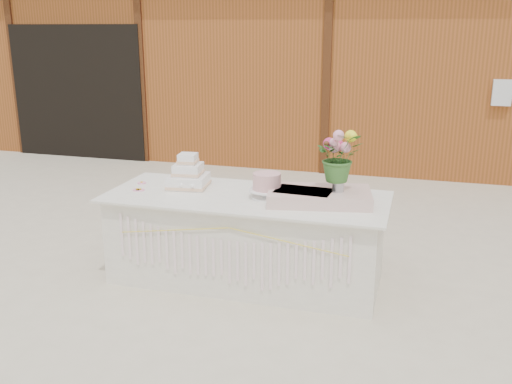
# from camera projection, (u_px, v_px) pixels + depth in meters

# --- Properties ---
(ground) EXTENTS (80.00, 80.00, 0.00)m
(ground) POSITION_uv_depth(u_px,v_px,m) (247.00, 279.00, 5.05)
(ground) COLOR beige
(ground) RESTS_ON ground
(barn) EXTENTS (12.60, 4.60, 3.30)m
(barn) POSITION_uv_depth(u_px,v_px,m) (345.00, 55.00, 10.12)
(barn) COLOR brown
(barn) RESTS_ON ground
(cake_table) EXTENTS (2.40, 1.00, 0.77)m
(cake_table) POSITION_uv_depth(u_px,v_px,m) (246.00, 238.00, 4.94)
(cake_table) COLOR white
(cake_table) RESTS_ON ground
(wedding_cake) EXTENTS (0.38, 0.38, 0.31)m
(wedding_cake) POSITION_uv_depth(u_px,v_px,m) (188.00, 176.00, 5.08)
(wedding_cake) COLOR white
(wedding_cake) RESTS_ON cake_table
(pink_cake_stand) EXTENTS (0.30, 0.30, 0.21)m
(pink_cake_stand) POSITION_uv_depth(u_px,v_px,m) (267.00, 184.00, 4.74)
(pink_cake_stand) COLOR white
(pink_cake_stand) RESTS_ON cake_table
(satin_runner) EXTENTS (0.90, 0.62, 0.10)m
(satin_runner) POSITION_uv_depth(u_px,v_px,m) (319.00, 196.00, 4.64)
(satin_runner) COLOR beige
(satin_runner) RESTS_ON cake_table
(flower_vase) EXTENTS (0.10, 0.10, 0.13)m
(flower_vase) POSITION_uv_depth(u_px,v_px,m) (338.00, 183.00, 4.58)
(flower_vase) COLOR #BABABF
(flower_vase) RESTS_ON satin_runner
(bouquet) EXTENTS (0.42, 0.39, 0.40)m
(bouquet) POSITION_uv_depth(u_px,v_px,m) (340.00, 151.00, 4.50)
(bouquet) COLOR #36692A
(bouquet) RESTS_ON flower_vase
(loose_flowers) EXTENTS (0.24, 0.41, 0.02)m
(loose_flowers) POSITION_uv_depth(u_px,v_px,m) (142.00, 184.00, 5.17)
(loose_flowers) COLOR pink
(loose_flowers) RESTS_ON cake_table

